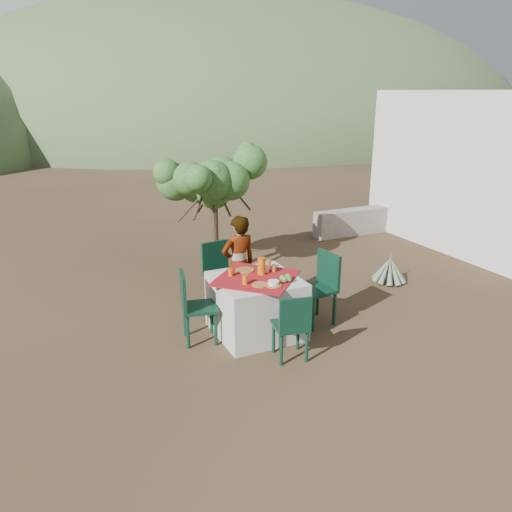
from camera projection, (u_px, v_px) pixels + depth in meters
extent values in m
plane|color=#312316|center=(303.00, 324.00, 6.73)|extent=(160.00, 160.00, 0.00)
cube|color=silver|center=(256.00, 306.00, 6.37)|extent=(1.02, 1.02, 0.75)
cube|color=maroon|center=(256.00, 278.00, 6.25)|extent=(1.30, 1.30, 0.01)
cylinder|color=black|center=(217.00, 297.00, 7.03)|extent=(0.04, 0.04, 0.46)
cylinder|color=black|center=(238.00, 292.00, 7.20)|extent=(0.04, 0.04, 0.46)
cylinder|color=black|center=(206.00, 289.00, 7.30)|extent=(0.04, 0.04, 0.46)
cylinder|color=black|center=(227.00, 284.00, 7.48)|extent=(0.04, 0.04, 0.46)
cube|color=black|center=(222.00, 276.00, 7.18)|extent=(0.48, 0.48, 0.04)
cube|color=black|center=(215.00, 256.00, 7.26)|extent=(0.43, 0.10, 0.45)
cylinder|color=black|center=(298.00, 334.00, 6.00)|extent=(0.04, 0.04, 0.41)
cylinder|color=black|center=(274.00, 337.00, 5.93)|extent=(0.04, 0.04, 0.41)
cylinder|color=black|center=(307.00, 346.00, 5.72)|extent=(0.04, 0.04, 0.41)
cylinder|color=black|center=(281.00, 349.00, 5.64)|extent=(0.04, 0.04, 0.41)
cube|color=black|center=(290.00, 326.00, 5.76)|extent=(0.44, 0.44, 0.04)
cube|color=black|center=(296.00, 315.00, 5.53)|extent=(0.38, 0.10, 0.40)
cylinder|color=black|center=(216.00, 329.00, 6.09)|extent=(0.04, 0.04, 0.45)
cylinder|color=black|center=(212.00, 317.00, 6.40)|extent=(0.04, 0.04, 0.45)
cylinder|color=black|center=(188.00, 331.00, 6.01)|extent=(0.04, 0.04, 0.45)
cylinder|color=black|center=(185.00, 320.00, 6.33)|extent=(0.04, 0.04, 0.45)
cube|color=black|center=(199.00, 307.00, 6.14)|extent=(0.49, 0.49, 0.04)
cube|color=black|center=(183.00, 291.00, 6.02)|extent=(0.12, 0.42, 0.44)
cylinder|color=black|center=(296.00, 304.00, 6.75)|extent=(0.05, 0.05, 0.48)
cylinder|color=black|center=(313.00, 314.00, 6.45)|extent=(0.05, 0.05, 0.48)
cylinder|color=black|center=(318.00, 299.00, 6.92)|extent=(0.05, 0.05, 0.48)
cylinder|color=black|center=(334.00, 308.00, 6.63)|extent=(0.05, 0.05, 0.48)
cube|color=black|center=(316.00, 290.00, 6.61)|extent=(0.49, 0.49, 0.04)
cube|color=black|center=(329.00, 269.00, 6.63)|extent=(0.09, 0.45, 0.47)
imported|color=#8C6651|center=(239.00, 264.00, 6.91)|extent=(0.54, 0.38, 1.39)
cylinder|color=#453222|center=(215.00, 233.00, 8.37)|extent=(0.12, 0.12, 1.42)
sphere|color=#24551F|center=(214.00, 191.00, 8.15)|extent=(0.61, 0.61, 0.61)
sphere|color=#24551F|center=(245.00, 180.00, 8.33)|extent=(0.57, 0.57, 0.57)
sphere|color=#24551F|center=(182.00, 187.00, 8.00)|extent=(0.53, 0.53, 0.53)
sphere|color=#24551F|center=(208.00, 174.00, 8.61)|extent=(0.55, 0.55, 0.55)
sphere|color=#24551F|center=(228.00, 194.00, 7.72)|extent=(0.49, 0.49, 0.49)
sphere|color=slate|center=(389.00, 280.00, 8.19)|extent=(0.18, 0.18, 0.18)
cone|color=slate|center=(390.00, 266.00, 8.12)|extent=(0.10, 0.10, 0.53)
cone|color=slate|center=(394.00, 268.00, 8.21)|extent=(0.32, 0.17, 0.46)
cone|color=slate|center=(389.00, 267.00, 8.25)|extent=(0.24, 0.29, 0.47)
cone|color=slate|center=(385.00, 267.00, 8.24)|extent=(0.10, 0.33, 0.45)
cone|color=slate|center=(382.00, 268.00, 8.19)|extent=(0.24, 0.29, 0.47)
cone|color=slate|center=(383.00, 270.00, 8.12)|extent=(0.32, 0.18, 0.46)
cone|color=slate|center=(385.00, 271.00, 8.06)|extent=(0.32, 0.17, 0.46)
cone|color=slate|center=(390.00, 272.00, 8.02)|extent=(0.24, 0.29, 0.47)
cone|color=slate|center=(394.00, 272.00, 8.03)|extent=(0.10, 0.33, 0.45)
cone|color=slate|center=(397.00, 271.00, 8.08)|extent=(0.24, 0.29, 0.47)
cone|color=slate|center=(397.00, 269.00, 8.15)|extent=(0.32, 0.18, 0.46)
cube|color=silver|center=(501.00, 168.00, 10.05)|extent=(3.20, 4.20, 3.00)
cube|color=gray|center=(368.00, 220.00, 11.01)|extent=(2.60, 0.35, 0.55)
ellipsoid|color=#425A32|center=(213.00, 128.00, 42.50)|extent=(48.00, 48.00, 20.00)
ellipsoid|color=slate|center=(7.00, 122.00, 49.85)|extent=(60.00, 60.00, 24.00)
ellipsoid|color=slate|center=(313.00, 118.00, 57.52)|extent=(36.00, 36.00, 14.00)
cylinder|color=brown|center=(245.00, 270.00, 6.48)|extent=(0.25, 0.25, 0.01)
cylinder|color=brown|center=(260.00, 285.00, 6.00)|extent=(0.20, 0.20, 0.01)
cylinder|color=#D05D0D|center=(231.00, 272.00, 6.28)|extent=(0.06, 0.06, 0.10)
cylinder|color=#D05D0D|center=(245.00, 280.00, 6.02)|extent=(0.07, 0.07, 0.11)
cylinder|color=#D05D0D|center=(262.00, 266.00, 6.32)|extent=(0.10, 0.10, 0.22)
cylinder|color=brown|center=(273.00, 285.00, 5.99)|extent=(0.21, 0.21, 0.01)
cylinder|color=white|center=(273.00, 283.00, 5.98)|extent=(0.13, 0.13, 0.05)
cylinder|color=#C86523|center=(274.00, 268.00, 6.44)|extent=(0.06, 0.06, 0.09)
cylinder|color=#C86523|center=(268.00, 264.00, 6.58)|extent=(0.06, 0.06, 0.10)
cube|color=white|center=(265.00, 269.00, 6.40)|extent=(0.09, 0.06, 0.10)
sphere|color=#52832F|center=(282.00, 278.00, 6.12)|extent=(0.08, 0.08, 0.08)
sphere|color=#52832F|center=(288.00, 277.00, 6.16)|extent=(0.08, 0.08, 0.08)
sphere|color=#52832F|center=(289.00, 279.00, 6.09)|extent=(0.08, 0.08, 0.08)
sphere|color=#52832F|center=(285.00, 280.00, 6.07)|extent=(0.08, 0.08, 0.08)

